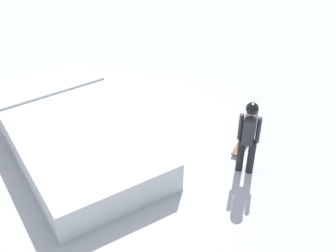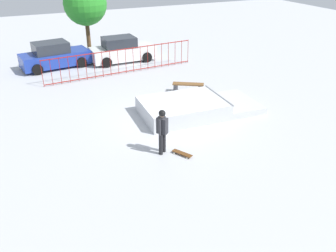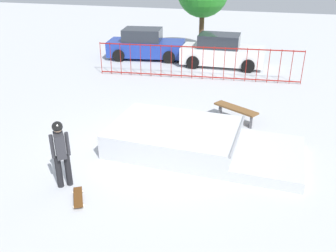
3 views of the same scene
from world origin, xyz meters
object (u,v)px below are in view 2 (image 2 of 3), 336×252
distant_tree (85,4)px  parked_car_blue (54,56)px  parked_car_white (122,50)px  park_bench (188,86)px  skate_ramp (192,107)px  skateboard (182,153)px  skater (162,128)px

distant_tree → parked_car_blue: bearing=-140.7°
parked_car_white → distant_tree: 4.03m
distant_tree → park_bench: bearing=-72.2°
skate_ramp → park_bench: skate_ramp is taller
park_bench → distant_tree: distant_tree is taller
parked_car_white → distant_tree: (-1.55, 2.60, 2.65)m
parked_car_white → parked_car_blue: bearing=173.2°
park_bench → distant_tree: 10.23m
parked_car_blue → distant_tree: size_ratio=0.89×
park_bench → parked_car_white: parked_car_white is taller
park_bench → distant_tree: size_ratio=0.33×
skate_ramp → distant_tree: bearing=102.2°
skateboard → park_bench: bearing=121.5°
skater → park_bench: (3.61, 5.02, -0.65)m
skater → park_bench: skater is taller
skateboard → parked_car_blue: size_ratio=0.18×
skateboard → parked_car_blue: parked_car_blue is taller
skate_ramp → parked_car_white: parked_car_white is taller
skater → parked_car_white: 11.93m
parked_car_white → distant_tree: bearing=119.7°
skate_ramp → skateboard: (-1.99, -3.04, -0.24)m
skater → skateboard: 1.19m
park_bench → parked_car_white: 6.86m
parked_car_blue → distant_tree: 4.34m
skater → skateboard: skater is taller
parked_car_blue → distant_tree: bearing=31.2°
skate_ramp → skater: (-2.58, -2.59, 0.69)m
distant_tree → parked_car_white: bearing=-59.2°
parked_car_white → skateboard: bearing=-98.5°
parked_car_blue → skateboard: bearing=-86.4°
skate_ramp → distant_tree: size_ratio=1.14×
skater → parked_car_white: skater is taller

